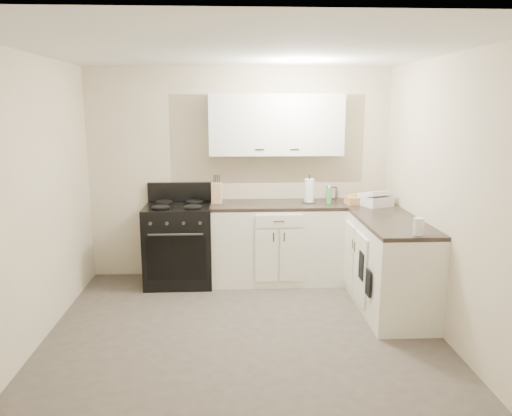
{
  "coord_description": "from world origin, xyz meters",
  "views": [
    {
      "loc": [
        -0.1,
        -4.18,
        2.07
      ],
      "look_at": [
        0.15,
        0.85,
        1.02
      ],
      "focal_mm": 35.0,
      "sensor_mm": 36.0,
      "label": 1
    }
  ],
  "objects_px": {
    "knife_block": "(217,193)",
    "wicker_basket": "(357,200)",
    "stove": "(179,245)",
    "countertop_grill": "(376,201)",
    "paper_towel": "(309,191)"
  },
  "relations": [
    {
      "from": "paper_towel",
      "to": "countertop_grill",
      "type": "distance_m",
      "value": 0.77
    },
    {
      "from": "knife_block",
      "to": "countertop_grill",
      "type": "xyz_separation_m",
      "value": [
        1.81,
        -0.24,
        -0.07
      ]
    },
    {
      "from": "stove",
      "to": "paper_towel",
      "type": "xyz_separation_m",
      "value": [
        1.53,
        0.06,
        0.62
      ]
    },
    {
      "from": "countertop_grill",
      "to": "stove",
      "type": "bearing_deg",
      "value": 153.26
    },
    {
      "from": "knife_block",
      "to": "countertop_grill",
      "type": "distance_m",
      "value": 1.82
    },
    {
      "from": "stove",
      "to": "paper_towel",
      "type": "height_order",
      "value": "paper_towel"
    },
    {
      "from": "paper_towel",
      "to": "countertop_grill",
      "type": "relative_size",
      "value": 0.94
    },
    {
      "from": "wicker_basket",
      "to": "countertop_grill",
      "type": "distance_m",
      "value": 0.21
    },
    {
      "from": "stove",
      "to": "countertop_grill",
      "type": "distance_m",
      "value": 2.32
    },
    {
      "from": "stove",
      "to": "knife_block",
      "type": "distance_m",
      "value": 0.75
    },
    {
      "from": "knife_block",
      "to": "paper_towel",
      "type": "height_order",
      "value": "paper_towel"
    },
    {
      "from": "stove",
      "to": "wicker_basket",
      "type": "distance_m",
      "value": 2.14
    },
    {
      "from": "knife_block",
      "to": "wicker_basket",
      "type": "height_order",
      "value": "knife_block"
    },
    {
      "from": "paper_towel",
      "to": "wicker_basket",
      "type": "distance_m",
      "value": 0.57
    },
    {
      "from": "paper_towel",
      "to": "wicker_basket",
      "type": "bearing_deg",
      "value": -12.16
    }
  ]
}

